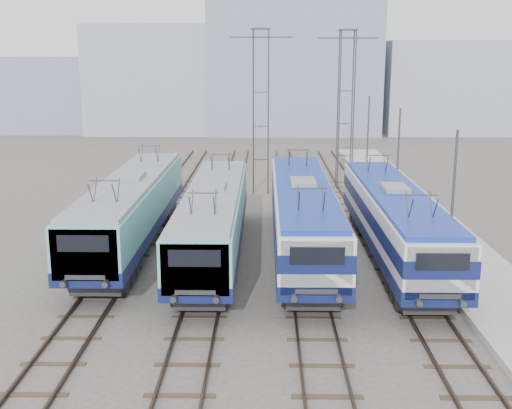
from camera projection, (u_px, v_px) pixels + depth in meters
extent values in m
plane|color=#514C47|center=(257.00, 299.00, 27.23)|extent=(160.00, 160.00, 0.00)
cube|color=#9E9E99|center=(446.00, 243.00, 34.85)|extent=(4.00, 70.00, 0.30)
cube|color=#0F1749|center=(133.00, 222.00, 34.37)|extent=(2.95, 18.64, 0.62)
cube|color=#62A8AA|center=(132.00, 199.00, 34.09)|extent=(2.90, 18.64, 1.86)
cube|color=#62A8AA|center=(86.00, 253.00, 25.40)|extent=(2.67, 0.73, 2.11)
cube|color=gray|center=(131.00, 180.00, 33.85)|extent=(2.67, 17.90, 0.21)
cube|color=#262628|center=(106.00, 274.00, 28.49)|extent=(2.18, 3.73, 0.70)
cube|color=#262628|center=(153.00, 209.00, 40.60)|extent=(2.18, 3.73, 0.70)
cube|color=#0F1749|center=(214.00, 232.00, 32.53)|extent=(2.82, 17.82, 0.59)
cube|color=#62A8AA|center=(214.00, 209.00, 32.26)|extent=(2.77, 17.82, 1.78)
cube|color=#62A8AA|center=(196.00, 267.00, 23.96)|extent=(2.55, 0.69, 2.02)
cube|color=gray|center=(213.00, 190.00, 32.04)|extent=(2.55, 17.10, 0.20)
cube|color=#262628|center=(203.00, 287.00, 26.91)|extent=(2.08, 3.56, 0.67)
cube|color=#262628|center=(222.00, 218.00, 38.48)|extent=(2.08, 3.56, 0.67)
cube|color=#0F1749|center=(302.00, 229.00, 32.83)|extent=(2.94, 18.57, 0.62)
cube|color=silver|center=(303.00, 206.00, 32.55)|extent=(2.89, 18.57, 1.86)
cube|color=#0F1749|center=(303.00, 207.00, 32.56)|extent=(2.93, 18.59, 0.72)
cube|color=silver|center=(316.00, 265.00, 23.90)|extent=(2.66, 0.72, 2.10)
cube|color=#152D9A|center=(303.00, 186.00, 32.32)|extent=(2.66, 17.82, 0.21)
cube|color=#262628|center=(310.00, 286.00, 26.98)|extent=(2.17, 3.71, 0.70)
cube|color=#262628|center=(296.00, 215.00, 39.03)|extent=(2.17, 3.71, 0.70)
cube|color=#0F1749|center=(393.00, 234.00, 32.14)|extent=(2.83, 17.85, 0.59)
cube|color=silver|center=(394.00, 211.00, 31.87)|extent=(2.78, 17.85, 1.78)
cube|color=#0F1749|center=(394.00, 212.00, 31.88)|extent=(2.82, 17.87, 0.69)
cube|color=silver|center=(439.00, 271.00, 23.55)|extent=(2.55, 0.69, 2.02)
cube|color=#152D9A|center=(395.00, 192.00, 31.64)|extent=(2.55, 17.13, 0.20)
cube|color=#262628|center=(420.00, 290.00, 26.51)|extent=(2.08, 3.57, 0.67)
cube|color=#262628|center=(373.00, 219.00, 38.10)|extent=(2.08, 3.57, 0.67)
cylinder|color=#3F4247|center=(253.00, 113.00, 46.78)|extent=(0.10, 0.10, 12.00)
cylinder|color=#3F4247|center=(268.00, 113.00, 46.76)|extent=(0.10, 0.10, 12.00)
cylinder|color=#3F4247|center=(253.00, 112.00, 47.85)|extent=(0.10, 0.10, 12.00)
cylinder|color=#3F4247|center=(268.00, 112.00, 47.83)|extent=(0.10, 0.10, 12.00)
cube|color=#3F4247|center=(261.00, 37.00, 46.08)|extent=(4.50, 0.12, 0.12)
cylinder|color=#3F4247|center=(339.00, 111.00, 48.63)|extent=(0.10, 0.10, 12.00)
cylinder|color=#3F4247|center=(354.00, 111.00, 48.62)|extent=(0.10, 0.10, 12.00)
cylinder|color=#3F4247|center=(338.00, 110.00, 49.70)|extent=(0.10, 0.10, 12.00)
cylinder|color=#3F4247|center=(352.00, 110.00, 49.69)|extent=(0.10, 0.10, 12.00)
cube|color=#3F4247|center=(348.00, 38.00, 47.94)|extent=(4.50, 0.12, 0.12)
cylinder|color=#3F4247|center=(452.00, 209.00, 28.27)|extent=(0.12, 0.12, 7.00)
cylinder|color=#3F4247|center=(398.00, 164.00, 39.96)|extent=(0.12, 0.12, 7.00)
cylinder|color=#3F4247|center=(368.00, 140.00, 51.64)|extent=(0.12, 0.12, 7.00)
cube|color=#98A1AB|center=(159.00, 79.00, 86.24)|extent=(18.00, 12.00, 14.00)
cube|color=gray|center=(293.00, 64.00, 85.53)|extent=(22.00, 14.00, 18.00)
cube|color=#98A1AB|center=(442.00, 87.00, 85.92)|extent=(16.00, 12.00, 12.00)
cube|color=gray|center=(42.00, 94.00, 86.92)|extent=(14.00, 10.00, 10.00)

